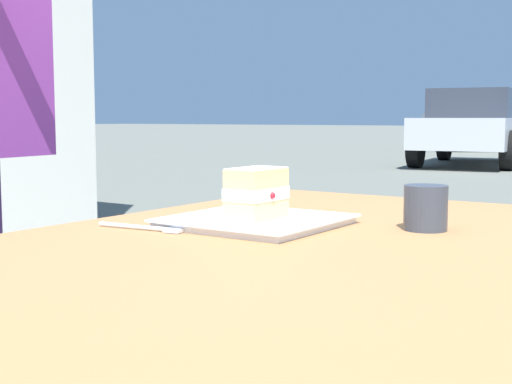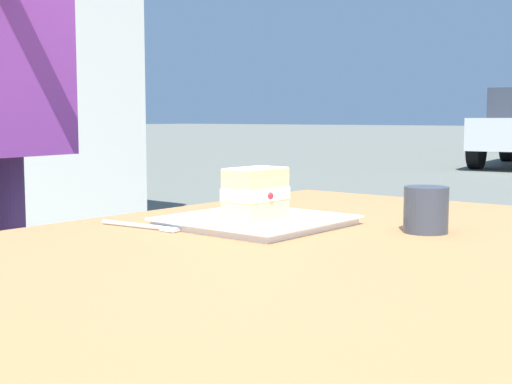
% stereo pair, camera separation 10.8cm
% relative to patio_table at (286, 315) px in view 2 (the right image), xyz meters
% --- Properties ---
extents(patio_table, '(1.46, 0.97, 0.74)m').
position_rel_patio_table_xyz_m(patio_table, '(0.00, 0.00, 0.00)').
color(patio_table, olive).
rests_on(patio_table, ground).
extents(dessert_plate, '(0.27, 0.27, 0.02)m').
position_rel_patio_table_xyz_m(dessert_plate, '(0.16, 0.19, 0.10)').
color(dessert_plate, white).
rests_on(dessert_plate, patio_table).
extents(cake_slice, '(0.11, 0.08, 0.09)m').
position_rel_patio_table_xyz_m(cake_slice, '(0.15, 0.18, 0.15)').
color(cake_slice, '#E0C17A').
rests_on(cake_slice, dessert_plate).
extents(dessert_fork, '(0.04, 0.17, 0.01)m').
position_rel_patio_table_xyz_m(dessert_fork, '(0.01, 0.31, 0.10)').
color(dessert_fork, silver).
rests_on(dessert_fork, patio_table).
extents(coffee_cup, '(0.07, 0.07, 0.08)m').
position_rel_patio_table_xyz_m(coffee_cup, '(0.28, -0.08, 0.13)').
color(coffee_cup, '#333842').
rests_on(coffee_cup, patio_table).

